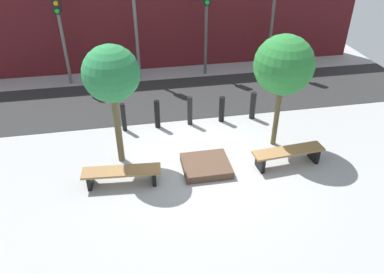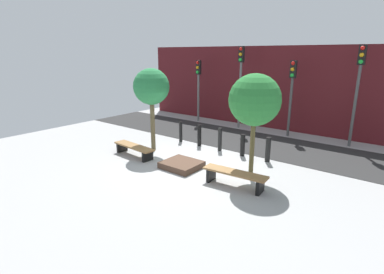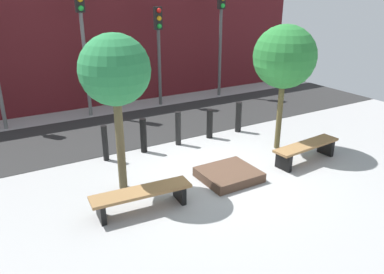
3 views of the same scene
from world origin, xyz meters
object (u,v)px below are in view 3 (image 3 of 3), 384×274
object	(u,v)px
traffic_light_mid_west	(82,30)
traffic_light_mid_east	(159,39)
tree_behind_right_bench	(285,57)
bench_right	(306,149)
tree_behind_left_bench	(115,72)
bollard_far_right	(239,117)
bollard_left	(143,136)
bollard_right	(210,124)
traffic_light_east	(221,24)
bollard_far_left	(105,143)
bollard_center	(178,128)
bench_left	(142,195)
planter_bed	(229,175)

from	to	relation	value
traffic_light_mid_west	traffic_light_mid_east	distance (m)	2.72
tree_behind_right_bench	traffic_light_mid_west	world-z (taller)	traffic_light_mid_west
bench_right	tree_behind_left_bench	world-z (taller)	tree_behind_left_bench
tree_behind_left_bench	bollard_far_right	size ratio (longest dim) A/B	3.56
bollard_far_right	bollard_left	bearing A→B (deg)	180.00
tree_behind_right_bench	bollard_far_right	size ratio (longest dim) A/B	3.54
bollard_left	bollard_right	bearing A→B (deg)	0.00
tree_behind_right_bench	traffic_light_east	size ratio (longest dim) A/B	0.79
bollard_far_left	bollard_right	world-z (taller)	bollard_far_left
bench_right	bollard_far_right	xyz separation A→B (m)	(-0.14, 2.61, 0.12)
bench_right	bollard_center	world-z (taller)	bollard_center
bench_left	tree_behind_left_bench	xyz separation A→B (m)	(-0.00, 1.04, 2.23)
bollard_right	traffic_light_mid_west	world-z (taller)	traffic_light_mid_west
bench_right	traffic_light_east	world-z (taller)	traffic_light_east
traffic_light_mid_west	tree_behind_right_bench	bearing A→B (deg)	-56.91
bollard_left	traffic_light_mid_east	distance (m)	4.97
bollard_far_left	bollard_center	bearing A→B (deg)	0.00
tree_behind_right_bench	bollard_far_right	distance (m)	2.55
bollard_right	traffic_light_mid_east	size ratio (longest dim) A/B	0.24
bollard_far_left	bollard_far_right	distance (m)	4.15
planter_bed	tree_behind_right_bench	distance (m)	3.34
bench_left	bollard_right	size ratio (longest dim) A/B	2.32
bollard_center	traffic_light_mid_west	size ratio (longest dim) A/B	0.23
bollard_far_left	traffic_light_mid_west	size ratio (longest dim) A/B	0.22
tree_behind_left_bench	bollard_center	distance (m)	3.42
tree_behind_left_bench	bollard_far_right	distance (m)	5.03
bench_left	traffic_light_mid_west	size ratio (longest dim) A/B	0.48
bollard_left	traffic_light_mid_east	world-z (taller)	traffic_light_mid_east
bench_right	tree_behind_left_bench	distance (m)	5.06
bench_right	traffic_light_mid_east	xyz separation A→B (m)	(-0.87, 6.50, 2.09)
bench_right	bollard_far_right	bearing A→B (deg)	88.60
bench_left	bollard_right	bearing A→B (deg)	43.21
bench_right	tree_behind_left_bench	size ratio (longest dim) A/B	0.60
bollard_left	traffic_light_mid_west	xyz separation A→B (m)	(-0.30, 3.89, 2.39)
bench_right	traffic_light_east	xyz separation A→B (m)	(1.81, 6.50, 2.50)
bollard_far_right	traffic_light_mid_east	size ratio (longest dim) A/B	0.26
traffic_light_mid_east	planter_bed	bearing A→B (deg)	-102.03
planter_bed	traffic_light_mid_east	bearing A→B (deg)	77.97
bench_left	traffic_light_mid_east	xyz separation A→B (m)	(3.56, 6.50, 2.13)
bench_left	tree_behind_left_bench	bearing A→B (deg)	94.47
planter_bed	bollard_center	size ratio (longest dim) A/B	1.31
bollard_far_left	bollard_center	world-z (taller)	bollard_center
bench_left	traffic_light_mid_east	distance (m)	7.71
bench_right	tree_behind_right_bench	size ratio (longest dim) A/B	0.61
bollard_left	traffic_light_mid_east	bearing A→B (deg)	58.51
bollard_far_left	bollard_far_right	size ratio (longest dim) A/B	1.00
bollard_far_right	traffic_light_east	xyz separation A→B (m)	(1.95, 3.89, 2.39)
traffic_light_mid_west	bollard_far_right	bearing A→B (deg)	-48.67
bollard_far_left	traffic_light_mid_east	xyz separation A→B (m)	(3.42, 3.89, 1.98)
bollard_far_left	traffic_light_mid_east	world-z (taller)	traffic_light_mid_east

